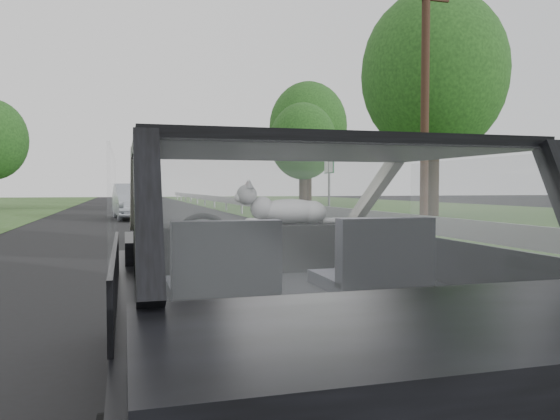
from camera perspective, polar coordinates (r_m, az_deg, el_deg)
ground at (r=3.22m, az=0.58°, el=-20.28°), size 140.00×140.00×0.00m
subject_car at (r=3.02m, az=0.59°, el=-7.47°), size 1.80×4.00×1.45m
dashboard at (r=3.60m, az=-2.26°, el=-3.86°), size 1.58×0.45×0.30m
driver_seat at (r=2.62m, az=-6.02°, el=-5.55°), size 0.50×0.72×0.42m
passenger_seat at (r=2.87m, az=9.97°, el=-4.89°), size 0.50×0.72×0.42m
steering_wheel at (r=3.23m, az=-7.93°, el=-3.36°), size 0.36×0.36×0.04m
cat at (r=3.59m, az=1.05°, el=0.03°), size 0.65×0.22×0.29m
guardrail at (r=13.86m, az=5.84°, el=-0.36°), size 0.05×90.00×0.32m
other_car at (r=22.06m, az=-14.94°, el=0.89°), size 1.99×4.34×1.39m
highway_sign at (r=22.52m, az=5.15°, el=2.25°), size 0.12×0.96×2.39m
utility_pole at (r=17.96m, az=14.91°, el=10.97°), size 0.32×0.32×7.89m
tree_1 at (r=24.62m, az=15.74°, el=10.33°), size 7.80×7.80×9.36m
tree_2 at (r=34.23m, az=2.42°, el=5.60°), size 4.52×4.52×6.32m
tree_3 at (r=42.72m, az=2.97°, el=6.86°), size 7.35×7.35×9.15m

